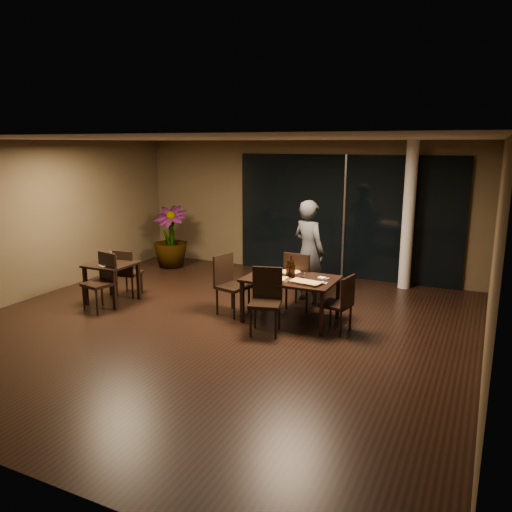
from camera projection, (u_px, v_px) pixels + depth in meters
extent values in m
plane|color=black|center=(216.00, 326.00, 8.18)|extent=(8.00, 8.00, 0.00)
cube|color=#4A3D27|center=(303.00, 207.00, 11.41)|extent=(8.00, 0.10, 3.00)
cube|color=#4A3D27|center=(31.00, 220.00, 9.55)|extent=(0.10, 8.00, 3.00)
cube|color=#4A3D27|center=(498.00, 263.00, 6.14)|extent=(0.10, 8.00, 3.00)
cube|color=white|center=(212.00, 137.00, 7.51)|extent=(8.00, 8.00, 0.04)
cube|color=black|center=(345.00, 217.00, 10.94)|extent=(5.00, 0.06, 2.70)
cylinder|color=silver|center=(408.00, 216.00, 10.05)|extent=(0.24, 0.24, 3.00)
cube|color=black|center=(291.00, 279.00, 8.30)|extent=(1.50, 1.00, 0.04)
cube|color=black|center=(242.00, 302.00, 8.29)|extent=(0.06, 0.06, 0.71)
cube|color=black|center=(322.00, 314.00, 7.71)|extent=(0.06, 0.06, 0.71)
cube|color=black|center=(264.00, 289.00, 9.06)|extent=(0.06, 0.06, 0.71)
cube|color=black|center=(338.00, 298.00, 8.48)|extent=(0.06, 0.06, 0.71)
cube|color=black|center=(111.00, 264.00, 9.29)|extent=(0.80, 0.80, 0.04)
cube|color=black|center=(86.00, 286.00, 9.22)|extent=(0.06, 0.06, 0.71)
cube|color=black|center=(114.00, 291.00, 8.93)|extent=(0.06, 0.06, 0.71)
cube|color=black|center=(111.00, 277.00, 9.82)|extent=(0.06, 0.06, 0.71)
cube|color=black|center=(139.00, 281.00, 9.53)|extent=(0.06, 0.06, 0.71)
cube|color=black|center=(301.00, 281.00, 8.99)|extent=(0.53, 0.53, 0.06)
cylinder|color=black|center=(316.00, 293.00, 9.12)|extent=(0.04, 0.04, 0.50)
cylinder|color=black|center=(296.00, 290.00, 9.31)|extent=(0.04, 0.04, 0.50)
cylinder|color=black|center=(307.00, 299.00, 8.78)|extent=(0.04, 0.04, 0.50)
cylinder|color=black|center=(286.00, 296.00, 8.98)|extent=(0.04, 0.04, 0.50)
cube|color=black|center=(296.00, 269.00, 8.74)|extent=(0.49, 0.08, 0.56)
cube|color=black|center=(265.00, 304.00, 7.77)|extent=(0.59, 0.59, 0.05)
cylinder|color=black|center=(251.00, 322.00, 7.67)|extent=(0.04, 0.04, 0.49)
cylinder|color=black|center=(276.00, 324.00, 7.61)|extent=(0.04, 0.04, 0.49)
cylinder|color=black|center=(255.00, 314.00, 8.05)|extent=(0.04, 0.04, 0.49)
cylinder|color=black|center=(279.00, 315.00, 7.98)|extent=(0.04, 0.04, 0.49)
cube|color=black|center=(267.00, 283.00, 7.92)|extent=(0.47, 0.17, 0.54)
cube|color=black|center=(233.00, 287.00, 8.67)|extent=(0.58, 0.58, 0.06)
cylinder|color=black|center=(234.00, 305.00, 8.46)|extent=(0.04, 0.04, 0.50)
cylinder|color=black|center=(249.00, 300.00, 8.76)|extent=(0.04, 0.04, 0.50)
cylinder|color=black|center=(217.00, 301.00, 8.70)|extent=(0.04, 0.04, 0.50)
cylinder|color=black|center=(232.00, 296.00, 9.00)|extent=(0.04, 0.04, 0.50)
cube|color=black|center=(223.00, 270.00, 8.75)|extent=(0.15, 0.48, 0.55)
cube|color=black|center=(336.00, 305.00, 7.88)|extent=(0.50, 0.50, 0.05)
cylinder|color=black|center=(331.00, 313.00, 8.17)|extent=(0.04, 0.04, 0.44)
cylinder|color=black|center=(320.00, 319.00, 7.89)|extent=(0.04, 0.04, 0.44)
cylinder|color=black|center=(350.00, 317.00, 7.98)|extent=(0.04, 0.04, 0.44)
cylinder|color=black|center=(341.00, 323.00, 7.69)|extent=(0.04, 0.04, 0.44)
cube|color=black|center=(348.00, 292.00, 7.72)|extent=(0.11, 0.43, 0.49)
cube|color=black|center=(129.00, 273.00, 9.80)|extent=(0.48, 0.48, 0.05)
cylinder|color=black|center=(142.00, 282.00, 9.96)|extent=(0.04, 0.04, 0.44)
cylinder|color=black|center=(127.00, 281.00, 10.06)|extent=(0.04, 0.04, 0.44)
cylinder|color=black|center=(132.00, 287.00, 9.63)|extent=(0.04, 0.04, 0.44)
cylinder|color=black|center=(117.00, 286.00, 9.74)|extent=(0.04, 0.04, 0.44)
cube|color=black|center=(123.00, 263.00, 9.57)|extent=(0.43, 0.09, 0.49)
cube|color=black|center=(99.00, 284.00, 8.88)|extent=(0.56, 0.56, 0.05)
cylinder|color=black|center=(84.00, 298.00, 8.90)|extent=(0.04, 0.04, 0.48)
cylinder|color=black|center=(97.00, 302.00, 8.67)|extent=(0.04, 0.04, 0.48)
cylinder|color=black|center=(102.00, 293.00, 9.20)|extent=(0.04, 0.04, 0.48)
cylinder|color=black|center=(115.00, 296.00, 8.97)|extent=(0.04, 0.04, 0.48)
cube|color=black|center=(108.00, 267.00, 8.99)|extent=(0.47, 0.14, 0.54)
imported|color=#292B2E|center=(309.00, 252.00, 9.28)|extent=(0.78, 0.67, 1.93)
imported|color=#1B4818|center=(170.00, 237.00, 11.97)|extent=(0.95, 0.95, 1.47)
cube|color=#432A15|center=(272.00, 279.00, 8.19)|extent=(0.58, 0.32, 0.01)
cube|color=#442E16|center=(306.00, 283.00, 7.94)|extent=(0.52, 0.30, 0.01)
cylinder|color=#A71D12|center=(290.00, 272.00, 8.63)|extent=(0.34, 0.34, 0.01)
cylinder|color=white|center=(278.00, 273.00, 8.45)|extent=(0.07, 0.07, 0.09)
cylinder|color=white|center=(303.00, 275.00, 8.30)|extent=(0.07, 0.07, 0.08)
cube|color=white|center=(321.00, 283.00, 7.97)|extent=(0.18, 0.11, 0.01)
cube|color=white|center=(323.00, 278.00, 8.25)|extent=(0.20, 0.14, 0.01)
cube|color=white|center=(103.00, 266.00, 9.06)|extent=(0.21, 0.18, 0.01)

